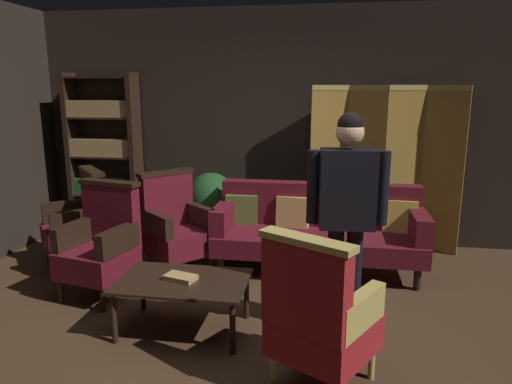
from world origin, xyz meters
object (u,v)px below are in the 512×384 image
(standing_figure, at_px, (347,206))
(folding_screen, at_px, (384,166))
(armchair_gilt_accent, at_px, (319,316))
(potted_plant, at_px, (211,204))
(armchair_wing_left, at_px, (101,243))
(bookshelf, at_px, (105,153))
(velvet_couch, at_px, (318,227))
(armchair_wing_far, at_px, (176,226))
(book_tan_leather, at_px, (180,278))
(armchair_wing_right, at_px, (79,222))
(coffee_table, at_px, (183,285))

(standing_figure, bearing_deg, folding_screen, 77.27)
(armchair_gilt_accent, xyz_separation_m, potted_plant, (-1.35, 2.56, 0.03))
(folding_screen, distance_m, armchair_wing_left, 3.18)
(bookshelf, height_order, standing_figure, bookshelf)
(folding_screen, height_order, velvet_couch, folding_screen)
(velvet_couch, distance_m, armchair_wing_far, 1.47)
(folding_screen, height_order, armchair_gilt_accent, folding_screen)
(armchair_wing_far, distance_m, potted_plant, 0.86)
(book_tan_leather, bearing_deg, bookshelf, 127.36)
(potted_plant, bearing_deg, folding_screen, 6.69)
(potted_plant, height_order, book_tan_leather, potted_plant)
(armchair_wing_left, distance_m, armchair_wing_far, 0.80)
(standing_figure, relative_size, potted_plant, 1.90)
(standing_figure, bearing_deg, armchair_wing_left, 170.19)
(potted_plant, bearing_deg, armchair_wing_left, -113.24)
(book_tan_leather, bearing_deg, folding_screen, 52.62)
(bookshelf, relative_size, armchair_gilt_accent, 1.97)
(folding_screen, distance_m, book_tan_leather, 2.88)
(armchair_wing_left, bearing_deg, armchair_wing_far, 52.88)
(potted_plant, bearing_deg, bookshelf, 171.56)
(armchair_wing_left, xyz_separation_m, armchair_wing_far, (0.48, 0.64, 0.00))
(folding_screen, relative_size, standing_figure, 1.12)
(armchair_wing_left, relative_size, potted_plant, 1.16)
(velvet_couch, xyz_separation_m, armchair_wing_far, (-1.44, -0.32, 0.03))
(folding_screen, distance_m, potted_plant, 2.06)
(armchair_gilt_accent, relative_size, armchair_wing_right, 1.00)
(armchair_wing_left, distance_m, book_tan_leather, 1.06)
(bookshelf, xyz_separation_m, standing_figure, (2.93, -2.07, -0.05))
(armchair_wing_far, bearing_deg, velvet_couch, 12.61)
(velvet_couch, bearing_deg, potted_plant, 157.65)
(armchair_wing_right, xyz_separation_m, potted_plant, (1.20, 0.89, 0.03))
(folding_screen, xyz_separation_m, standing_figure, (-0.47, -2.10, 0.04))
(velvet_couch, relative_size, standing_figure, 1.25)
(folding_screen, relative_size, coffee_table, 1.90)
(potted_plant, bearing_deg, armchair_wing_right, -143.43)
(armchair_wing_right, relative_size, potted_plant, 1.16)
(velvet_couch, bearing_deg, coffee_table, -123.82)
(folding_screen, distance_m, coffee_table, 2.88)
(armchair_gilt_accent, height_order, standing_figure, standing_figure)
(folding_screen, bearing_deg, armchair_wing_far, -153.23)
(coffee_table, distance_m, armchair_wing_right, 1.87)
(folding_screen, xyz_separation_m, armchair_wing_left, (-2.63, -1.72, -0.50))
(velvet_couch, bearing_deg, book_tan_leather, -124.15)
(coffee_table, distance_m, potted_plant, 2.03)
(standing_figure, bearing_deg, potted_plant, 129.18)
(book_tan_leather, bearing_deg, velvet_couch, 55.85)
(armchair_wing_left, relative_size, standing_figure, 0.61)
(bookshelf, distance_m, book_tan_leather, 2.86)
(armchair_gilt_accent, height_order, armchair_wing_left, same)
(bookshelf, xyz_separation_m, armchair_wing_right, (0.22, -1.10, -0.58))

